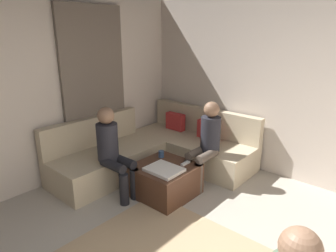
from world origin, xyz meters
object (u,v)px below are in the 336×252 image
Objects in this scene: coffee_mug at (161,154)px; person_on_couch_side at (113,149)px; ottoman at (164,180)px; sectional_couch at (157,150)px; game_remote at (185,163)px; person_on_couch_back at (206,141)px.

coffee_mug is 0.71m from person_on_couch_side.
coffee_mug is at bearing 140.71° from ottoman.
ottoman is at bearing -40.48° from sectional_couch.
person_on_couch_side is at bearing -140.13° from ottoman.
ottoman is 5.07× the size of game_remote.
person_on_couch_back reaches higher than game_remote.
coffee_mug is 0.63× the size of game_remote.
coffee_mug is 0.08× the size of person_on_couch_back.
sectional_couch is 2.12× the size of person_on_couch_back.
person_on_couch_side is (-0.52, -0.44, 0.45)m from ottoman.
person_on_couch_back is at bearing 44.44° from coffee_mug.
person_on_couch_back is at bearing 144.54° from person_on_couch_side.
person_on_couch_side is (-0.30, -0.62, 0.19)m from coffee_mug.
person_on_couch_back reaches higher than sectional_couch.
ottoman is at bearing -39.29° from coffee_mug.
coffee_mug is at bearing 44.44° from person_on_couch_back.
person_on_couch_side is at bearing -136.93° from game_remote.
person_on_couch_side reaches higher than ottoman.
coffee_mug is 0.40m from game_remote.
person_on_couch_side is at bearing -81.65° from sectional_couch.
person_on_couch_side is (-0.76, -1.06, 0.00)m from person_on_couch_back.
coffee_mug is (-0.22, 0.18, 0.26)m from ottoman.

